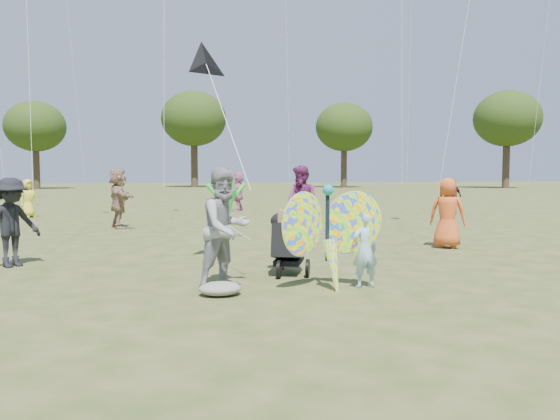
% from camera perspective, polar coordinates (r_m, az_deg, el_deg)
% --- Properties ---
extents(ground, '(160.00, 160.00, 0.00)m').
position_cam_1_polar(ground, '(7.76, 3.93, -8.86)').
color(ground, '#51592B').
rests_on(ground, ground).
extents(child_girl, '(0.44, 0.31, 1.14)m').
position_cam_1_polar(child_girl, '(8.23, 8.86, -4.14)').
color(child_girl, '#97C0D6').
rests_on(child_girl, ground).
extents(adult_man, '(1.10, 1.04, 1.79)m').
position_cam_1_polar(adult_man, '(8.14, -5.72, -1.88)').
color(adult_man, gray).
rests_on(adult_man, ground).
extents(grey_bag, '(0.60, 0.49, 0.19)m').
position_cam_1_polar(grey_bag, '(7.76, -6.29, -8.16)').
color(grey_bag, gray).
rests_on(grey_bag, ground).
extents(crowd_a, '(0.93, 0.85, 1.60)m').
position_cam_1_polar(crowd_a, '(12.92, 17.09, -0.29)').
color(crowd_a, '#D55522').
rests_on(crowd_a, ground).
extents(crowd_b, '(1.17, 1.16, 1.62)m').
position_cam_1_polar(crowd_b, '(11.03, -26.24, -1.17)').
color(crowd_b, black).
rests_on(crowd_b, ground).
extents(crowd_d, '(1.01, 1.79, 1.84)m').
position_cam_1_polar(crowd_d, '(17.44, -16.53, 1.19)').
color(crowd_d, '#96745C').
rests_on(crowd_d, ground).
extents(crowd_e, '(1.11, 1.16, 1.89)m').
position_cam_1_polar(crowd_e, '(13.78, 2.31, 0.74)').
color(crowd_e, '#71255D').
rests_on(crowd_e, ground).
extents(crowd_g, '(0.83, 0.83, 1.46)m').
position_cam_1_polar(crowd_g, '(22.75, -24.80, 1.11)').
color(crowd_g, yellow).
rests_on(crowd_g, ground).
extents(crowd_h, '(0.92, 0.58, 1.46)m').
position_cam_1_polar(crowd_h, '(23.17, 17.66, 1.34)').
color(crowd_h, '#541C27').
rests_on(crowd_h, ground).
extents(crowd_j, '(1.07, 1.69, 1.74)m').
position_cam_1_polar(crowd_j, '(24.21, -4.41, 1.96)').
color(crowd_j, '#BF6D9B').
rests_on(crowd_j, ground).
extents(jogging_stroller, '(0.75, 1.14, 1.09)m').
position_cam_1_polar(jogging_stroller, '(9.25, 0.82, -2.91)').
color(jogging_stroller, black).
rests_on(jogging_stroller, ground).
extents(butterfly_kite, '(1.74, 0.75, 1.75)m').
position_cam_1_polar(butterfly_kite, '(8.02, 5.21, -2.81)').
color(butterfly_kite, orange).
rests_on(butterfly_kite, ground).
extents(delta_kite_rig, '(0.97, 1.90, 2.60)m').
position_cam_1_polar(delta_kite_rig, '(9.92, -7.73, 14.91)').
color(delta_kite_rig, black).
rests_on(delta_kite_rig, ground).
extents(alien_kite, '(1.12, 0.69, 1.74)m').
position_cam_1_polar(alien_kite, '(14.00, -5.66, 0.88)').
color(alien_kite, '#35E344').
rests_on(alien_kite, ground).
extents(tree_line, '(91.78, 33.60, 10.79)m').
position_cam_1_polar(tree_line, '(52.82, -6.42, 9.55)').
color(tree_line, '#3A2D21').
rests_on(tree_line, ground).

